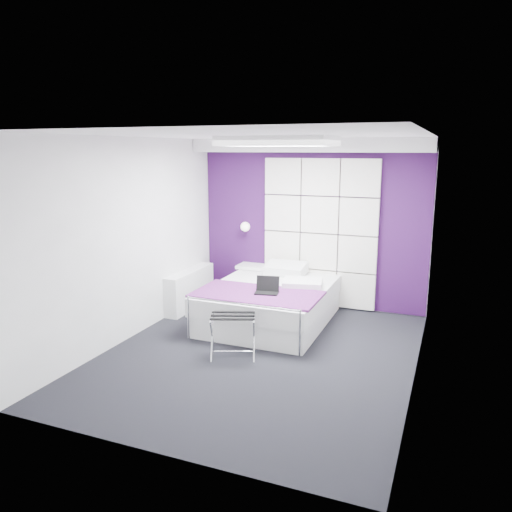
{
  "coord_description": "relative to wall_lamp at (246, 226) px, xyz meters",
  "views": [
    {
      "loc": [
        2.08,
        -5.29,
        2.45
      ],
      "look_at": [
        -0.19,
        0.35,
        1.14
      ],
      "focal_mm": 35.0,
      "sensor_mm": 36.0,
      "label": 1
    }
  ],
  "objects": [
    {
      "name": "soffit",
      "position": [
        1.05,
        -0.11,
        1.28
      ],
      "size": [
        3.58,
        0.5,
        0.2
      ],
      "primitive_type": "cube",
      "color": "white",
      "rests_on": "wall_back"
    },
    {
      "name": "ceiling",
      "position": [
        1.05,
        -2.06,
        1.38
      ],
      "size": [
        4.4,
        4.4,
        0.0
      ],
      "primitive_type": "plane",
      "rotation": [
        3.14,
        0.0,
        0.0
      ],
      "color": "white",
      "rests_on": "wall_back"
    },
    {
      "name": "accent_wall",
      "position": [
        1.05,
        0.13,
        0.08
      ],
      "size": [
        3.58,
        0.02,
        2.58
      ],
      "primitive_type": "cube",
      "color": "#340F43",
      "rests_on": "wall_back"
    },
    {
      "name": "wall_left",
      "position": [
        -0.75,
        -2.06,
        0.08
      ],
      "size": [
        0.0,
        4.4,
        4.4
      ],
      "primitive_type": "plane",
      "rotation": [
        1.57,
        0.0,
        1.57
      ],
      "color": "silver",
      "rests_on": "floor"
    },
    {
      "name": "laptop",
      "position": [
        0.89,
        -1.36,
        -0.6
      ],
      "size": [
        0.31,
        0.22,
        0.22
      ],
      "rotation": [
        0.0,
        0.0,
        0.19
      ],
      "color": "black",
      "rests_on": "bed"
    },
    {
      "name": "bed",
      "position": [
        0.76,
        -0.93,
        -0.92
      ],
      "size": [
        1.67,
        2.02,
        0.71
      ],
      "color": "white",
      "rests_on": "floor"
    },
    {
      "name": "skylight",
      "position": [
        1.05,
        -1.46,
        1.33
      ],
      "size": [
        1.36,
        0.86,
        0.12
      ],
      "primitive_type": null,
      "color": "white",
      "rests_on": "ceiling"
    },
    {
      "name": "wall_back",
      "position": [
        1.05,
        0.14,
        0.08
      ],
      "size": [
        3.6,
        0.0,
        3.6
      ],
      "primitive_type": "plane",
      "rotation": [
        1.57,
        0.0,
        0.0
      ],
      "color": "silver",
      "rests_on": "floor"
    },
    {
      "name": "nightstand",
      "position": [
        0.13,
        -0.04,
        -0.65
      ],
      "size": [
        0.47,
        0.37,
        0.05
      ],
      "primitive_type": "cube",
      "color": "white",
      "rests_on": "wall_back"
    },
    {
      "name": "wall_lamp",
      "position": [
        0.0,
        0.0,
        0.0
      ],
      "size": [
        0.15,
        0.15,
        0.15
      ],
      "primitive_type": "sphere",
      "color": "white",
      "rests_on": "wall_back"
    },
    {
      "name": "luggage_rack",
      "position": [
        0.77,
        -2.22,
        -0.96
      ],
      "size": [
        0.52,
        0.38,
        0.51
      ],
      "rotation": [
        0.0,
        0.0,
        0.37
      ],
      "color": "silver",
      "rests_on": "floor"
    },
    {
      "name": "wall_right",
      "position": [
        2.85,
        -2.06,
        0.08
      ],
      "size": [
        0.0,
        4.4,
        4.4
      ],
      "primitive_type": "plane",
      "rotation": [
        1.57,
        0.0,
        -1.57
      ],
      "color": "silver",
      "rests_on": "floor"
    },
    {
      "name": "radiator",
      "position": [
        -0.64,
        -0.76,
        -0.92
      ],
      "size": [
        0.22,
        1.2,
        0.6
      ],
      "primitive_type": "cube",
      "color": "white",
      "rests_on": "floor"
    },
    {
      "name": "floor",
      "position": [
        1.05,
        -2.06,
        -1.22
      ],
      "size": [
        4.4,
        4.4,
        0.0
      ],
      "primitive_type": "plane",
      "color": "black",
      "rests_on": "ground"
    },
    {
      "name": "headboard",
      "position": [
        1.2,
        0.08,
        -0.05
      ],
      "size": [
        1.8,
        0.08,
        2.3
      ],
      "primitive_type": null,
      "color": "silver",
      "rests_on": "wall_back"
    }
  ]
}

